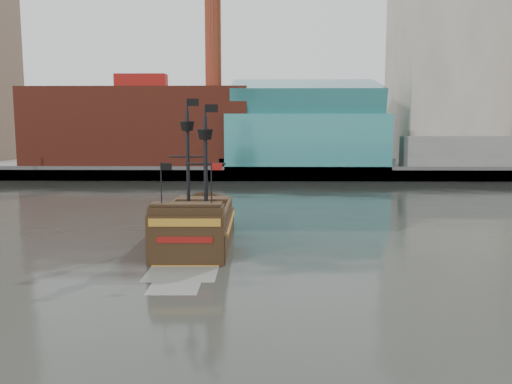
{
  "coord_description": "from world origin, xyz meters",
  "views": [
    {
      "loc": [
        2.3,
        -27.06,
        9.0
      ],
      "look_at": [
        1.57,
        13.59,
        4.0
      ],
      "focal_mm": 35.0,
      "sensor_mm": 36.0,
      "label": 1
    }
  ],
  "objects": [
    {
      "name": "seawall",
      "position": [
        0.0,
        62.5,
        1.3
      ],
      "size": [
        220.0,
        1.0,
        2.6
      ],
      "primitive_type": "cube",
      "color": "#4C4C49",
      "rests_on": "ground"
    },
    {
      "name": "pirate_ship",
      "position": [
        -3.11,
        11.63,
        1.13
      ],
      "size": [
        5.53,
        16.68,
        12.42
      ],
      "rotation": [
        0.0,
        0.0,
        0.02
      ],
      "color": "black",
      "rests_on": "ground"
    },
    {
      "name": "skyline",
      "position": [
        5.21,
        84.56,
        24.55
      ],
      "size": [
        149.0,
        45.0,
        62.0
      ],
      "color": "brown",
      "rests_on": "promenade_far"
    },
    {
      "name": "promenade_far",
      "position": [
        0.0,
        92.0,
        1.0
      ],
      "size": [
        220.0,
        60.0,
        2.0
      ],
      "primitive_type": "cube",
      "color": "slate",
      "rests_on": "ground"
    },
    {
      "name": "ground",
      "position": [
        0.0,
        0.0,
        0.0
      ],
      "size": [
        400.0,
        400.0,
        0.0
      ],
      "primitive_type": "plane",
      "color": "#262823",
      "rests_on": "ground"
    }
  ]
}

